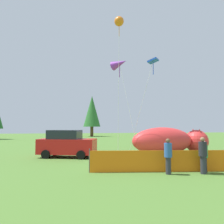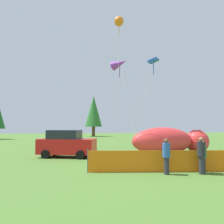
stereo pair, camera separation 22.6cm
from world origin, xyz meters
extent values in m
plane|color=#4C752D|center=(0.00, 0.00, 0.00)|extent=(120.00, 120.00, 0.00)
cube|color=red|center=(-4.68, 3.84, 0.84)|extent=(4.63, 3.03, 1.13)
cube|color=#1E232D|center=(-4.88, 3.91, 1.74)|extent=(2.75, 2.30, 0.68)
cylinder|color=black|center=(-3.15, 4.28, 0.32)|extent=(0.69, 0.44, 0.64)
cylinder|color=black|center=(-3.69, 2.60, 0.32)|extent=(0.69, 0.44, 0.64)
cylinder|color=black|center=(-5.67, 5.09, 0.32)|extent=(0.69, 0.44, 0.64)
cylinder|color=black|center=(-6.21, 3.41, 0.32)|extent=(0.69, 0.44, 0.64)
cube|color=#267F33|center=(2.20, -1.89, 0.44)|extent=(0.59, 0.59, 0.03)
cube|color=#267F33|center=(2.23, -1.65, 0.67)|extent=(0.49, 0.10, 0.47)
cylinder|color=#A5A5AD|center=(2.38, -2.14, 0.22)|extent=(0.02, 0.02, 0.44)
cylinder|color=#A5A5AD|center=(1.94, -2.08, 0.22)|extent=(0.02, 0.02, 0.44)
cylinder|color=#A5A5AD|center=(2.45, -1.70, 0.22)|extent=(0.02, 0.02, 0.44)
cylinder|color=#A5A5AD|center=(2.01, -1.64, 0.22)|extent=(0.02, 0.02, 0.44)
ellipsoid|color=red|center=(3.19, 4.05, 1.14)|extent=(5.83, 3.06, 2.28)
ellipsoid|color=yellow|center=(3.19, 4.05, 0.63)|extent=(3.77, 2.20, 1.02)
sphere|color=red|center=(6.61, 4.55, 1.02)|extent=(2.05, 2.05, 2.05)
cone|color=red|center=(6.61, 5.06, 1.84)|extent=(0.57, 0.57, 0.61)
cone|color=red|center=(6.61, 4.04, 1.84)|extent=(0.57, 0.57, 0.61)
cube|color=orange|center=(1.25, -2.61, 0.56)|extent=(9.40, 1.35, 1.11)
cylinder|color=#4C4C51|center=(-3.45, -1.95, 0.61)|extent=(0.05, 0.05, 1.23)
cylinder|color=#2D2D38|center=(2.14, -3.30, 0.44)|extent=(0.27, 0.27, 0.87)
cylinder|color=#26262D|center=(2.14, -3.30, 1.23)|extent=(0.40, 0.40, 0.73)
sphere|color=#8C6647|center=(2.14, -3.30, 1.71)|extent=(0.24, 0.24, 0.24)
cylinder|color=#2D2D38|center=(2.35, -3.07, 0.39)|extent=(0.24, 0.24, 0.77)
cylinder|color=#338C4C|center=(2.35, -3.07, 1.09)|extent=(0.35, 0.35, 0.64)
sphere|color=tan|center=(2.35, -3.07, 1.52)|extent=(0.21, 0.21, 0.21)
cylinder|color=#2D2D38|center=(0.38, -3.05, 0.42)|extent=(0.26, 0.26, 0.84)
cylinder|color=#2D59A5|center=(0.38, -3.05, 1.19)|extent=(0.38, 0.38, 0.70)
sphere|color=brown|center=(0.38, -3.05, 1.65)|extent=(0.23, 0.23, 0.23)
cylinder|color=silver|center=(2.03, 6.20, 4.25)|extent=(2.10, 1.04, 8.50)
cube|color=blue|center=(3.07, 5.69, 8.49)|extent=(1.27, 1.28, 0.43)
cylinder|color=blue|center=(3.07, 5.69, 7.79)|extent=(0.06, 0.06, 1.20)
cylinder|color=silver|center=(0.48, 5.00, 4.10)|extent=(1.13, 2.33, 8.20)
cone|color=purple|center=(-0.07, 6.15, 8.19)|extent=(1.78, 1.74, 1.13)
cylinder|color=purple|center=(-0.07, 6.15, 7.49)|extent=(0.06, 0.06, 1.20)
cylinder|color=silver|center=(-0.65, 3.88, 5.65)|extent=(0.32, 0.82, 11.29)
sphere|color=orange|center=(-0.50, 4.27, 11.29)|extent=(0.81, 0.81, 0.81)
cylinder|color=orange|center=(-0.50, 4.27, 10.59)|extent=(0.06, 0.06, 1.20)
cylinder|color=brown|center=(0.20, 37.23, 1.12)|extent=(0.72, 0.72, 2.24)
cone|color=#2D6B2D|center=(0.20, 37.23, 5.83)|extent=(3.95, 3.95, 7.17)
camera|label=1|loc=(-4.36, -13.35, 2.39)|focal=35.00mm
camera|label=2|loc=(-4.14, -13.39, 2.39)|focal=35.00mm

